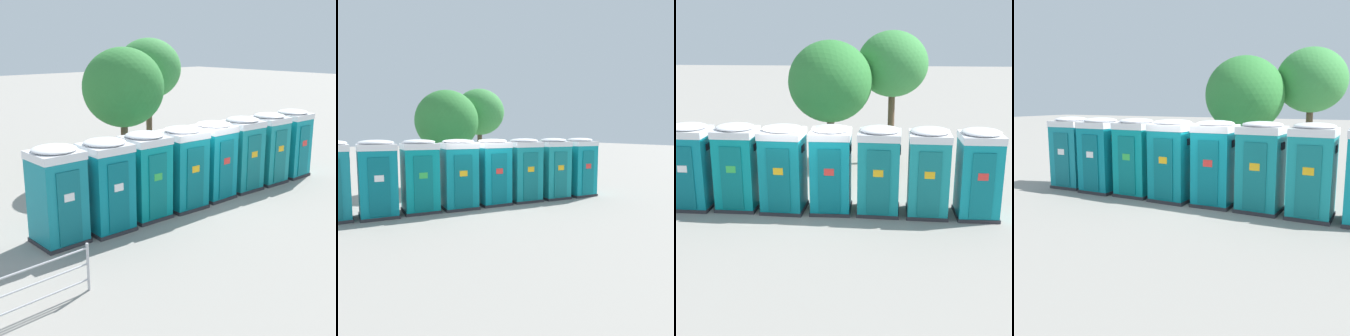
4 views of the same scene
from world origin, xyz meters
TOP-DOWN VIEW (x-y plane):
  - ground_plane at (0.00, 0.00)m, footprint 120.00×120.00m
  - portapotty_1 at (-3.47, -0.08)m, footprint 1.22×1.22m
  - portapotty_2 at (-2.08, -0.01)m, footprint 1.21×1.22m
  - portapotty_3 at (-0.70, -0.11)m, footprint 1.29×1.25m
  - portapotty_4 at (0.69, -0.06)m, footprint 1.18×1.21m
  - portapotty_5 at (2.08, -0.08)m, footprint 1.26×1.25m
  - portapotty_6 at (3.47, -0.15)m, footprint 1.20×1.23m
  - portapotty_7 at (4.86, -0.19)m, footprint 1.18×1.21m
  - street_tree_0 at (2.51, 5.44)m, footprint 2.72×2.72m
  - street_tree_1 at (0.24, 4.16)m, footprint 3.06×3.06m

SIDE VIEW (x-z plane):
  - ground_plane at x=0.00m, z-range 0.00..0.00m
  - portapotty_3 at x=-0.70m, z-range 0.01..2.55m
  - portapotty_5 at x=2.08m, z-range 0.01..2.55m
  - portapotty_1 at x=-3.47m, z-range 0.01..2.55m
  - portapotty_2 at x=-2.08m, z-range 0.01..2.55m
  - portapotty_4 at x=0.69m, z-range 0.01..2.55m
  - portapotty_6 at x=3.47m, z-range 0.01..2.55m
  - portapotty_7 at x=4.86m, z-range 0.01..2.55m
  - street_tree_1 at x=0.24m, z-range 0.91..5.72m
  - street_tree_0 at x=2.51m, z-range 1.29..6.44m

